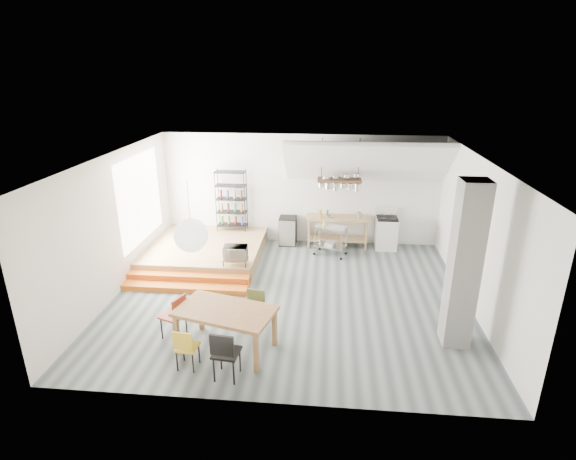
# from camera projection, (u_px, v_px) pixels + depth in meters

# --- Properties ---
(floor) EXTENTS (8.00, 8.00, 0.00)m
(floor) POSITION_uv_depth(u_px,v_px,m) (290.00, 296.00, 10.35)
(floor) COLOR #4A5456
(floor) RESTS_ON ground
(wall_back) EXTENTS (8.00, 0.04, 3.20)m
(wall_back) POSITION_uv_depth(u_px,v_px,m) (301.00, 190.00, 13.07)
(wall_back) COLOR silver
(wall_back) RESTS_ON ground
(wall_left) EXTENTS (0.04, 7.00, 3.20)m
(wall_left) POSITION_uv_depth(u_px,v_px,m) (114.00, 225.00, 10.15)
(wall_left) COLOR silver
(wall_left) RESTS_ON ground
(wall_right) EXTENTS (0.04, 7.00, 3.20)m
(wall_right) POSITION_uv_depth(u_px,v_px,m) (479.00, 237.00, 9.45)
(wall_right) COLOR silver
(wall_right) RESTS_ON ground
(ceiling) EXTENTS (8.00, 7.00, 0.02)m
(ceiling) POSITION_uv_depth(u_px,v_px,m) (290.00, 159.00, 9.24)
(ceiling) COLOR white
(ceiling) RESTS_ON wall_back
(slope_ceiling) EXTENTS (4.40, 1.44, 1.32)m
(slope_ceiling) POSITION_uv_depth(u_px,v_px,m) (366.00, 163.00, 12.02)
(slope_ceiling) COLOR white
(slope_ceiling) RESTS_ON wall_back
(window_pane) EXTENTS (0.02, 2.50, 2.20)m
(window_pane) POSITION_uv_depth(u_px,v_px,m) (140.00, 198.00, 11.48)
(window_pane) COLOR white
(window_pane) RESTS_ON wall_left
(platform) EXTENTS (3.00, 3.00, 0.40)m
(platform) POSITION_uv_depth(u_px,v_px,m) (206.00, 251.00, 12.37)
(platform) COLOR #94754A
(platform) RESTS_ON ground
(step_lower) EXTENTS (3.00, 0.35, 0.13)m
(step_lower) POSITION_uv_depth(u_px,v_px,m) (185.00, 288.00, 10.60)
(step_lower) COLOR #CC5F18
(step_lower) RESTS_ON ground
(step_upper) EXTENTS (3.00, 0.35, 0.27)m
(step_upper) POSITION_uv_depth(u_px,v_px,m) (189.00, 279.00, 10.90)
(step_upper) COLOR #CC5F18
(step_upper) RESTS_ON ground
(concrete_column) EXTENTS (0.50, 0.50, 3.20)m
(concrete_column) POSITION_uv_depth(u_px,v_px,m) (464.00, 266.00, 8.11)
(concrete_column) COLOR gray
(concrete_column) RESTS_ON ground
(kitchen_counter) EXTENTS (1.80, 0.60, 0.91)m
(kitchen_counter) POSITION_uv_depth(u_px,v_px,m) (337.00, 226.00, 12.98)
(kitchen_counter) COLOR #94754A
(kitchen_counter) RESTS_ON ground
(stove) EXTENTS (0.60, 0.60, 1.18)m
(stove) POSITION_uv_depth(u_px,v_px,m) (386.00, 232.00, 12.91)
(stove) COLOR white
(stove) RESTS_ON ground
(pot_rack) EXTENTS (1.20, 0.50, 1.43)m
(pot_rack) POSITION_uv_depth(u_px,v_px,m) (340.00, 183.00, 12.30)
(pot_rack) COLOR #3E2818
(pot_rack) RESTS_ON ceiling
(wire_shelving) EXTENTS (0.88, 0.38, 1.80)m
(wire_shelving) POSITION_uv_depth(u_px,v_px,m) (231.00, 200.00, 13.06)
(wire_shelving) COLOR black
(wire_shelving) RESTS_ON platform
(microwave_shelf) EXTENTS (0.60, 0.40, 0.16)m
(microwave_shelf) POSITION_uv_depth(u_px,v_px,m) (236.00, 259.00, 10.99)
(microwave_shelf) COLOR #94754A
(microwave_shelf) RESTS_ON platform
(paper_lantern) EXTENTS (0.60, 0.60, 0.60)m
(paper_lantern) POSITION_uv_depth(u_px,v_px,m) (191.00, 235.00, 7.88)
(paper_lantern) COLOR white
(paper_lantern) RESTS_ON ceiling
(dining_table) EXTENTS (1.96, 1.42, 0.84)m
(dining_table) POSITION_uv_depth(u_px,v_px,m) (225.00, 314.00, 8.18)
(dining_table) COLOR brown
(dining_table) RESTS_ON ground
(chair_mustard) EXTENTS (0.39, 0.39, 0.80)m
(chair_mustard) POSITION_uv_depth(u_px,v_px,m) (185.00, 346.00, 7.71)
(chair_mustard) COLOR gold
(chair_mustard) RESTS_ON ground
(chair_black) EXTENTS (0.47, 0.47, 0.94)m
(chair_black) POSITION_uv_depth(u_px,v_px,m) (225.00, 351.00, 7.42)
(chair_black) COLOR black
(chair_black) RESTS_ON ground
(chair_olive) EXTENTS (0.45, 0.45, 0.84)m
(chair_olive) POSITION_uv_depth(u_px,v_px,m) (255.00, 307.00, 8.88)
(chair_olive) COLOR #606B32
(chair_olive) RESTS_ON ground
(chair_red) EXTENTS (0.53, 0.53, 0.90)m
(chair_red) POSITION_uv_depth(u_px,v_px,m) (176.00, 313.00, 8.60)
(chair_red) COLOR #A23017
(chair_red) RESTS_ON ground
(rolling_cart) EXTENTS (0.96, 0.73, 0.85)m
(rolling_cart) POSITION_uv_depth(u_px,v_px,m) (331.00, 237.00, 12.41)
(rolling_cart) COLOR silver
(rolling_cart) RESTS_ON ground
(mini_fridge) EXTENTS (0.49, 0.49, 0.84)m
(mini_fridge) POSITION_uv_depth(u_px,v_px,m) (288.00, 231.00, 13.23)
(mini_fridge) COLOR black
(mini_fridge) RESTS_ON ground
(microwave) EXTENTS (0.59, 0.42, 0.32)m
(microwave) POSITION_uv_depth(u_px,v_px,m) (235.00, 252.00, 10.92)
(microwave) COLOR beige
(microwave) RESTS_ON microwave_shelf
(bowl) EXTENTS (0.24, 0.24, 0.05)m
(bowl) POSITION_uv_depth(u_px,v_px,m) (330.00, 216.00, 12.85)
(bowl) COLOR silver
(bowl) RESTS_ON kitchen_counter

